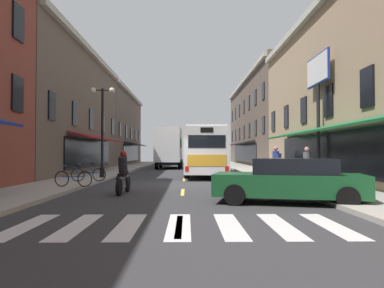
% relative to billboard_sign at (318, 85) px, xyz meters
% --- Properties ---
extents(ground_plane, '(34.80, 80.00, 0.10)m').
position_rel_billboard_sign_xyz_m(ground_plane, '(-7.05, -0.60, -5.21)').
color(ground_plane, '#333335').
extents(lane_centre_dashes, '(0.14, 73.90, 0.01)m').
position_rel_billboard_sign_xyz_m(lane_centre_dashes, '(-7.05, -0.85, -5.16)').
color(lane_centre_dashes, '#DBCC4C').
rests_on(lane_centre_dashes, ground).
extents(crosswalk_near, '(7.10, 2.80, 0.01)m').
position_rel_billboard_sign_xyz_m(crosswalk_near, '(-7.05, -10.60, -5.16)').
color(crosswalk_near, silver).
rests_on(crosswalk_near, ground).
extents(sidewalk_left, '(3.00, 80.00, 0.14)m').
position_rel_billboard_sign_xyz_m(sidewalk_left, '(-12.95, -0.60, -5.09)').
color(sidewalk_left, '#A39E93').
rests_on(sidewalk_left, ground).
extents(sidewalk_right, '(3.00, 80.00, 0.14)m').
position_rel_billboard_sign_xyz_m(sidewalk_right, '(-1.15, -0.60, -5.09)').
color(sidewalk_right, '#A39E93').
rests_on(sidewalk_right, ground).
extents(billboard_sign, '(0.40, 2.93, 6.58)m').
position_rel_billboard_sign_xyz_m(billboard_sign, '(0.00, 0.00, 0.00)').
color(billboard_sign, black).
rests_on(billboard_sign, sidewalk_right).
extents(transit_bus, '(2.86, 11.55, 3.20)m').
position_rel_billboard_sign_xyz_m(transit_bus, '(-5.64, 6.77, -3.48)').
color(transit_bus, silver).
rests_on(transit_bus, ground).
extents(box_truck, '(2.58, 7.37, 4.01)m').
position_rel_billboard_sign_xyz_m(box_truck, '(-8.67, 17.35, -3.10)').
color(box_truck, black).
rests_on(box_truck, ground).
extents(sedan_near, '(2.09, 4.37, 1.42)m').
position_rel_billboard_sign_xyz_m(sedan_near, '(-8.51, 28.83, -4.44)').
color(sedan_near, silver).
rests_on(sedan_near, ground).
extents(sedan_mid, '(4.86, 2.82, 1.41)m').
position_rel_billboard_sign_xyz_m(sedan_mid, '(-3.66, -7.27, -4.45)').
color(sedan_mid, '#144723').
rests_on(sedan_mid, ground).
extents(motorcycle_rider, '(0.62, 2.07, 1.66)m').
position_rel_billboard_sign_xyz_m(motorcycle_rider, '(-9.33, -4.61, -4.45)').
color(motorcycle_rider, black).
rests_on(motorcycle_rider, ground).
extents(bicycle_near, '(1.71, 0.48, 0.91)m').
position_rel_billboard_sign_xyz_m(bicycle_near, '(-11.84, -0.42, -4.66)').
color(bicycle_near, black).
rests_on(bicycle_near, sidewalk_left).
extents(bicycle_mid, '(1.69, 0.50, 0.91)m').
position_rel_billboard_sign_xyz_m(bicycle_mid, '(-11.70, -3.26, -4.66)').
color(bicycle_mid, black).
rests_on(bicycle_mid, sidewalk_left).
extents(pedestrian_near, '(0.43, 0.53, 1.78)m').
position_rel_billboard_sign_xyz_m(pedestrian_near, '(-2.05, 0.72, -4.08)').
color(pedestrian_near, '#33663F').
rests_on(pedestrian_near, sidewalk_right).
extents(pedestrian_mid, '(0.36, 0.36, 1.59)m').
position_rel_billboard_sign_xyz_m(pedestrian_mid, '(-0.52, 6.88, -4.21)').
color(pedestrian_mid, '#66387F').
rests_on(pedestrian_mid, sidewalk_right).
extents(pedestrian_far, '(0.36, 0.36, 1.73)m').
position_rel_billboard_sign_xyz_m(pedestrian_far, '(-0.98, -1.06, -4.13)').
color(pedestrian_far, '#4C4C51').
rests_on(pedestrian_far, sidewalk_right).
extents(street_lamp_twin, '(1.42, 0.32, 5.29)m').
position_rel_billboard_sign_xyz_m(street_lamp_twin, '(-11.85, 2.43, -2.09)').
color(street_lamp_twin, black).
rests_on(street_lamp_twin, sidewalk_left).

